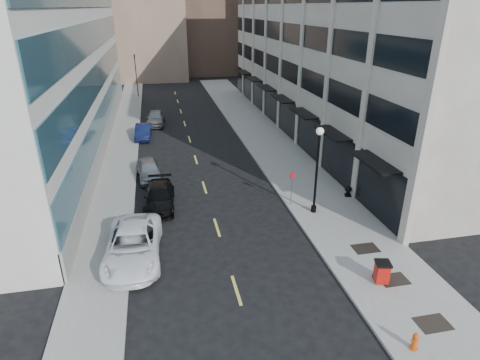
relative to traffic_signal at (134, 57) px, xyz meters
name	(u,v)px	position (x,y,z in m)	size (l,w,h in m)	color
ground	(246,320)	(5.50, -48.00, -5.72)	(160.00, 160.00, 0.00)	black
sidewalk_right	(278,153)	(13.00, -28.00, -5.64)	(5.00, 80.00, 0.15)	gray
sidewalk_left	(119,164)	(-1.00, -28.00, -5.64)	(3.00, 80.00, 0.15)	gray
building_right	(350,42)	(22.44, -21.01, 3.28)	(15.30, 46.50, 18.25)	beige
skyline_tan_far	(93,14)	(-8.50, 30.00, 5.28)	(12.00, 14.00, 22.00)	#9C7E66
skyline_stone	(262,20)	(23.50, 18.00, 4.28)	(10.00, 14.00, 20.00)	beige
grate_near	(433,323)	(13.10, -50.00, -5.56)	(1.40, 1.00, 0.01)	black
grate_mid	(394,280)	(13.10, -47.00, -5.56)	(1.40, 1.00, 0.01)	black
grate_far	(365,248)	(13.10, -44.20, -5.56)	(1.40, 1.00, 0.01)	black
road_centerline	(200,172)	(5.50, -31.00, -5.71)	(0.15, 68.20, 0.01)	#D8CC4C
traffic_signal	(134,57)	(0.00, 0.00, 0.00)	(0.66, 0.66, 6.98)	black
car_white_van	(133,245)	(0.70, -42.36, -4.87)	(2.81, 6.09, 1.69)	white
car_black_pickup	(159,197)	(2.20, -36.42, -5.02)	(1.96, 4.81, 1.40)	black
car_silver_sedan	(149,169)	(1.51, -31.39, -4.99)	(1.73, 4.30, 1.46)	gray
car_blue_sedan	(143,132)	(0.99, -20.72, -5.01)	(1.50, 4.29, 1.41)	#111A43
car_grey_sedan	(156,118)	(2.30, -15.86, -4.91)	(1.90, 4.72, 1.61)	gray
fire_hydrant	(415,341)	(11.50, -51.03, -5.18)	(0.32, 0.32, 0.79)	#F05610
trash_bin	(382,271)	(12.39, -47.00, -4.97)	(0.83, 0.84, 1.12)	#B8130C
lamppost	(317,163)	(11.90, -39.54, -2.19)	(0.48, 0.48, 5.76)	black
sign_post	(292,182)	(10.80, -38.22, -3.98)	(0.29, 0.07, 2.47)	slate
urn_planter	(348,190)	(15.10, -37.84, -5.13)	(0.52, 0.52, 0.72)	black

